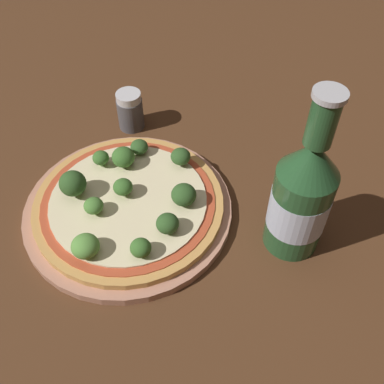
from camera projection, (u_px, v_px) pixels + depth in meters
ground_plane at (115, 197)px, 0.62m from camera, size 3.00×3.00×0.00m
plate at (128, 209)px, 0.60m from camera, size 0.28×0.28×0.01m
pizza at (129, 203)px, 0.59m from camera, size 0.25×0.25×0.01m
broccoli_floret_0 at (139, 147)px, 0.63m from camera, size 0.03×0.03×0.02m
broccoli_floret_1 at (123, 157)px, 0.61m from camera, size 0.03×0.03×0.03m
broccoli_floret_2 at (181, 157)px, 0.62m from camera, size 0.03×0.03×0.03m
broccoli_floret_3 at (101, 158)px, 0.62m from camera, size 0.02×0.02×0.02m
broccoli_floret_4 at (168, 224)px, 0.54m from camera, size 0.03×0.03×0.03m
broccoli_floret_5 at (184, 195)px, 0.57m from camera, size 0.03×0.03×0.03m
broccoli_floret_6 at (73, 184)px, 0.58m from camera, size 0.03×0.03×0.04m
broccoli_floret_7 at (94, 206)px, 0.56m from camera, size 0.02×0.02×0.02m
broccoli_floret_8 at (85, 246)px, 0.52m from camera, size 0.03×0.03×0.03m
broccoli_floret_9 at (123, 187)px, 0.58m from camera, size 0.03×0.03×0.02m
broccoli_floret_10 at (141, 248)px, 0.52m from camera, size 0.02×0.02×0.02m
beer_bottle at (302, 196)px, 0.51m from camera, size 0.07×0.07×0.23m
pepper_shaker at (130, 111)px, 0.70m from camera, size 0.04×0.04×0.06m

